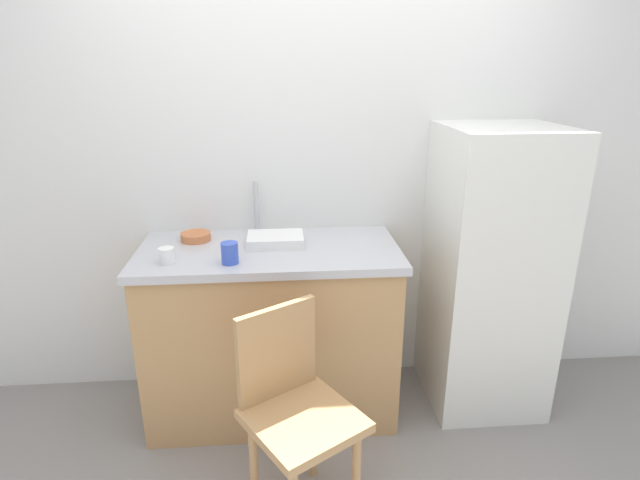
% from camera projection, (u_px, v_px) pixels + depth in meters
% --- Properties ---
extents(back_wall, '(4.80, 0.10, 2.70)m').
position_uv_depth(back_wall, '(312.00, 151.00, 2.71)').
color(back_wall, silver).
rests_on(back_wall, ground_plane).
extents(cabinet_base, '(1.25, 0.60, 0.89)m').
position_uv_depth(cabinet_base, '(272.00, 334.00, 2.66)').
color(cabinet_base, tan).
rests_on(cabinet_base, ground_plane).
extents(countertop, '(1.29, 0.64, 0.04)m').
position_uv_depth(countertop, '(269.00, 251.00, 2.51)').
color(countertop, '#B7B7BC').
rests_on(countertop, cabinet_base).
extents(faucet, '(0.02, 0.02, 0.28)m').
position_uv_depth(faucet, '(256.00, 207.00, 2.69)').
color(faucet, '#B7B7BC').
rests_on(faucet, countertop).
extents(refrigerator, '(0.58, 0.58, 1.51)m').
position_uv_depth(refrigerator, '(490.00, 272.00, 2.66)').
color(refrigerator, silver).
rests_on(refrigerator, ground_plane).
extents(chair, '(0.55, 0.55, 0.89)m').
position_uv_depth(chair, '(295.00, 406.00, 2.02)').
color(chair, tan).
rests_on(chair, ground_plane).
extents(dish_tray, '(0.28, 0.20, 0.05)m').
position_uv_depth(dish_tray, '(275.00, 240.00, 2.54)').
color(dish_tray, white).
rests_on(dish_tray, countertop).
extents(terracotta_bowl, '(0.15, 0.15, 0.04)m').
position_uv_depth(terracotta_bowl, '(196.00, 237.00, 2.60)').
color(terracotta_bowl, '#C67042').
rests_on(terracotta_bowl, countertop).
extents(cup_blue, '(0.08, 0.08, 0.10)m').
position_uv_depth(cup_blue, '(230.00, 253.00, 2.29)').
color(cup_blue, blue).
rests_on(cup_blue, countertop).
extents(cup_white, '(0.07, 0.07, 0.07)m').
position_uv_depth(cup_white, '(167.00, 255.00, 2.30)').
color(cup_white, white).
rests_on(cup_white, countertop).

